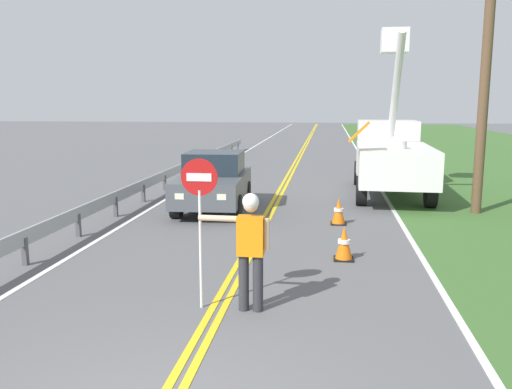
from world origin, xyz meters
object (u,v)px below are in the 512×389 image
Objects in this scene: flagger_worker at (250,244)px; stop_sign_paddle at (200,200)px; utility_bucket_truck at (390,153)px; oncoming_sedan_nearest at (214,182)px; utility_pole_near at (486,59)px; traffic_cone_lead at (344,244)px; traffic_cone_mid at (339,212)px.

stop_sign_paddle is at bearing 178.61° from flagger_worker.
utility_bucket_truck reaches higher than flagger_worker.
stop_sign_paddle is 0.56× the size of oncoming_sedan_nearest.
flagger_worker is at bearing -73.99° from oncoming_sedan_nearest.
oncoming_sedan_nearest is at bearing 100.60° from stop_sign_paddle.
traffic_cone_lead is (-3.91, -5.24, -4.00)m from utility_pole_near.
utility_bucket_truck reaches higher than stop_sign_paddle.
oncoming_sedan_nearest is 5.97× the size of traffic_cone_lead.
utility_pole_near reaches higher than traffic_cone_mid.
utility_bucket_truck is 1.64× the size of oncoming_sedan_nearest.
utility_pole_near is 11.86× the size of traffic_cone_lead.
utility_bucket_truck reaches higher than oncoming_sedan_nearest.
oncoming_sedan_nearest is 6.04m from traffic_cone_lead.
traffic_cone_mid is at bearing -109.52° from utility_bucket_truck.
stop_sign_paddle is 0.28× the size of utility_pole_near.
utility_pole_near is at bearing 53.26° from traffic_cone_lead.
flagger_worker is 2.61× the size of traffic_cone_lead.
flagger_worker is 0.78× the size of stop_sign_paddle.
utility_pole_near reaches higher than flagger_worker.
flagger_worker is at bearing -117.24° from traffic_cone_lead.
flagger_worker is 2.61× the size of traffic_cone_mid.
stop_sign_paddle reaches higher than traffic_cone_lead.
oncoming_sedan_nearest is 0.50× the size of utility_pole_near.
stop_sign_paddle is at bearing -109.71° from utility_bucket_truck.
flagger_worker reaches higher than traffic_cone_mid.
oncoming_sedan_nearest reaches higher than traffic_cone_mid.
flagger_worker is at bearing -106.18° from utility_bucket_truck.
utility_bucket_truck is at bearing 123.04° from utility_pole_near.
traffic_cone_lead is at bearing -126.74° from utility_pole_near.
utility_pole_near is at bearing 26.80° from traffic_cone_mid.
traffic_cone_mid is (2.22, 6.13, -1.37)m from stop_sign_paddle.
traffic_cone_mid is (-3.96, -2.00, -4.00)m from utility_pole_near.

